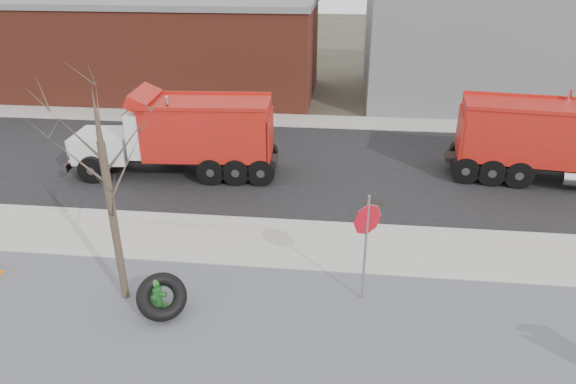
# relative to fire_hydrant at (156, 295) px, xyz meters

# --- Properties ---
(ground) EXTENTS (120.00, 120.00, 0.00)m
(ground) POSITION_rel_fire_hydrant_xyz_m (2.27, 2.96, -0.41)
(ground) COLOR #383328
(ground) RESTS_ON ground
(gravel_verge) EXTENTS (60.00, 5.00, 0.03)m
(gravel_verge) POSITION_rel_fire_hydrant_xyz_m (2.27, -0.54, -0.39)
(gravel_verge) COLOR gray
(gravel_verge) RESTS_ON ground
(sidewalk) EXTENTS (60.00, 2.50, 0.06)m
(sidewalk) POSITION_rel_fire_hydrant_xyz_m (2.27, 3.21, -0.38)
(sidewalk) COLOR #9E9B93
(sidewalk) RESTS_ON ground
(curb) EXTENTS (60.00, 0.15, 0.11)m
(curb) POSITION_rel_fire_hydrant_xyz_m (2.27, 4.51, -0.35)
(curb) COLOR #9E9B93
(curb) RESTS_ON ground
(road) EXTENTS (60.00, 9.40, 0.02)m
(road) POSITION_rel_fire_hydrant_xyz_m (2.27, 9.26, -0.40)
(road) COLOR black
(road) RESTS_ON ground
(far_sidewalk) EXTENTS (60.00, 2.00, 0.06)m
(far_sidewalk) POSITION_rel_fire_hydrant_xyz_m (2.27, 14.96, -0.38)
(far_sidewalk) COLOR #9E9B93
(far_sidewalk) RESTS_ON ground
(building_grey) EXTENTS (12.00, 10.00, 8.00)m
(building_grey) POSITION_rel_fire_hydrant_xyz_m (11.27, 20.96, 3.59)
(building_grey) COLOR slate
(building_grey) RESTS_ON ground
(building_brick) EXTENTS (20.20, 8.20, 5.30)m
(building_brick) POSITION_rel_fire_hydrant_xyz_m (-7.73, 19.96, 2.25)
(building_brick) COLOR maroon
(building_brick) RESTS_ON ground
(bare_tree) EXTENTS (3.20, 3.20, 5.20)m
(bare_tree) POSITION_rel_fire_hydrant_xyz_m (-0.93, 0.36, 2.89)
(bare_tree) COLOR #382D23
(bare_tree) RESTS_ON ground
(fire_hydrant) EXTENTS (0.50, 0.49, 0.89)m
(fire_hydrant) POSITION_rel_fire_hydrant_xyz_m (0.00, 0.00, 0.00)
(fire_hydrant) COLOR #2B6A28
(fire_hydrant) RESTS_ON ground
(truck_tire) EXTENTS (1.51, 1.48, 0.98)m
(truck_tire) POSITION_rel_fire_hydrant_xyz_m (0.20, -0.17, 0.09)
(truck_tire) COLOR black
(truck_tire) RESTS_ON ground
(stop_sign) EXTENTS (0.64, 0.46, 2.78)m
(stop_sign) POSITION_rel_fire_hydrant_xyz_m (4.77, 0.94, 1.48)
(stop_sign) COLOR gray
(stop_sign) RESTS_ON ground
(dump_truck_red_a) EXTENTS (7.95, 3.04, 3.18)m
(dump_truck_red_a) POSITION_rel_fire_hydrant_xyz_m (11.59, 8.81, 1.21)
(dump_truck_red_a) COLOR black
(dump_truck_red_a) RESTS_ON ground
(dump_truck_red_b) EXTENTS (7.57, 2.65, 3.18)m
(dump_truck_red_b) POSITION_rel_fire_hydrant_xyz_m (-1.62, 7.96, 1.21)
(dump_truck_red_b) COLOR black
(dump_truck_red_b) RESTS_ON ground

